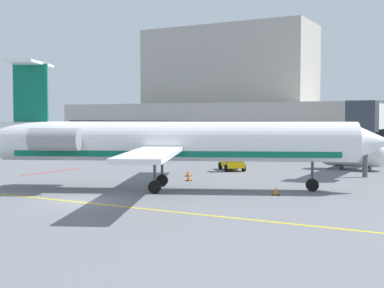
% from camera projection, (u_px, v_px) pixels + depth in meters
% --- Properties ---
extents(ground, '(120.00, 120.00, 0.11)m').
position_uv_depth(ground, '(77.00, 202.00, 32.84)').
color(ground, slate).
extents(terminal_building, '(60.42, 16.45, 19.25)m').
position_uv_depth(terminal_building, '(245.00, 106.00, 79.56)').
color(terminal_building, '#B7B2A8').
rests_on(terminal_building, ground).
extents(jet_bridge_west, '(2.40, 20.51, 6.65)m').
position_uv_depth(jet_bridge_west, '(379.00, 117.00, 51.51)').
color(jet_bridge_west, silver).
rests_on(jet_bridge_west, ground).
extents(regional_jet, '(29.70, 23.33, 9.30)m').
position_uv_depth(regional_jet, '(169.00, 142.00, 37.86)').
color(regional_jet, white).
rests_on(regional_jet, ground).
extents(baggage_tug, '(3.62, 3.90, 2.15)m').
position_uv_depth(baggage_tug, '(233.00, 161.00, 51.20)').
color(baggage_tug, '#E5B20C').
rests_on(baggage_tug, ground).
extents(pushback_tractor, '(2.73, 4.01, 1.91)m').
position_uv_depth(pushback_tractor, '(141.00, 152.00, 65.37)').
color(pushback_tractor, '#1E4CB2').
rests_on(pushback_tractor, ground).
extents(fuel_tank, '(7.08, 2.52, 2.80)m').
position_uv_depth(fuel_tank, '(353.00, 154.00, 52.11)').
color(fuel_tank, white).
rests_on(fuel_tank, ground).
extents(safety_cone_alpha, '(0.47, 0.47, 0.55)m').
position_uv_depth(safety_cone_alpha, '(188.00, 173.00, 46.56)').
color(safety_cone_alpha, orange).
rests_on(safety_cone_alpha, ground).
extents(safety_cone_bravo, '(0.47, 0.47, 0.55)m').
position_uv_depth(safety_cone_bravo, '(276.00, 191.00, 35.45)').
color(safety_cone_bravo, orange).
rests_on(safety_cone_bravo, ground).
extents(safety_cone_charlie, '(0.47, 0.47, 0.55)m').
position_uv_depth(safety_cone_charlie, '(189.00, 178.00, 43.22)').
color(safety_cone_charlie, orange).
rests_on(safety_cone_charlie, ground).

